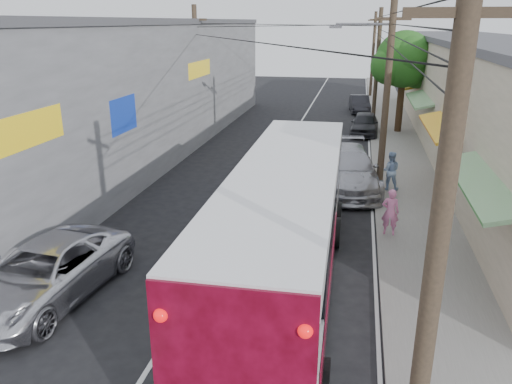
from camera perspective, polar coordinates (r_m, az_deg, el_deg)
ground at (r=11.61m, az=-12.37°, el=-19.36°), size 120.00×120.00×0.00m
sidewalk at (r=29.19m, az=15.99°, el=4.22°), size 3.00×80.00×0.12m
building_right at (r=31.25m, az=24.60°, el=9.98°), size 7.09×40.00×6.25m
building_left at (r=29.28m, az=-14.29°, el=11.59°), size 7.20×36.00×7.25m
utility_poles at (r=28.72m, az=9.82°, el=12.71°), size 11.80×45.28×8.00m
street_tree at (r=34.44m, az=16.68°, el=14.12°), size 4.40×4.00×6.60m
coach_bus at (r=13.50m, az=3.44°, el=-3.99°), size 3.02×12.50×3.59m
jeepney at (r=14.57m, az=-22.94°, el=-8.50°), size 3.06×5.74×1.53m
parked_suv at (r=22.54m, az=10.40°, el=2.64°), size 3.33×6.50×1.80m
parked_car_mid at (r=33.88m, az=12.32°, el=7.65°), size 1.90×4.33×1.45m
parked_car_far at (r=42.37m, az=11.75°, el=9.82°), size 1.87×4.25×1.36m
pedestrian_near at (r=17.66m, az=15.10°, el=-2.20°), size 0.62×0.43×1.64m
pedestrian_far at (r=22.41m, az=15.09°, el=2.37°), size 0.83×0.65×1.70m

